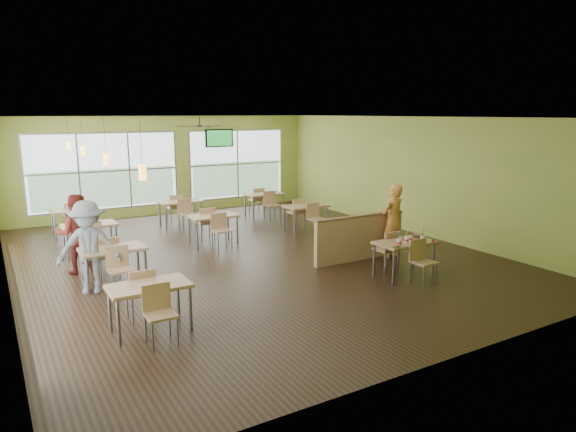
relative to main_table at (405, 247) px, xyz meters
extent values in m
plane|color=black|center=(-2.00, 3.00, -0.63)|extent=(12.00, 12.00, 0.00)
plane|color=white|center=(-2.00, 3.00, 2.57)|extent=(12.00, 12.00, 0.00)
cube|color=#B3BB4B|center=(-2.00, 9.00, 0.97)|extent=(10.00, 0.04, 3.20)
cube|color=#B3BB4B|center=(-2.00, -3.00, 0.97)|extent=(10.00, 0.04, 3.20)
cube|color=#B3BB4B|center=(-7.00, 3.00, 0.97)|extent=(0.04, 12.00, 3.20)
cube|color=#B3BB4B|center=(3.00, 3.00, 0.97)|extent=(0.04, 12.00, 3.20)
cube|color=white|center=(-6.98, 1.00, 0.89)|extent=(0.02, 4.50, 2.35)
cube|color=white|center=(-4.00, 8.98, 0.89)|extent=(4.50, 0.02, 2.35)
cube|color=white|center=(0.50, 8.98, 0.89)|extent=(3.50, 0.02, 2.35)
cube|color=#B7BABC|center=(-6.97, 3.50, -0.28)|extent=(0.04, 9.40, 0.05)
cube|color=#B7BABC|center=(-1.75, 8.97, -0.28)|extent=(8.00, 0.04, 0.05)
cube|color=tan|center=(0.00, 0.00, 0.10)|extent=(1.20, 0.70, 0.04)
cube|color=brown|center=(0.00, 0.00, 0.07)|extent=(1.22, 0.71, 0.01)
cylinder|color=slate|center=(-0.54, -0.29, -0.28)|extent=(0.05, 0.05, 0.71)
cylinder|color=slate|center=(0.54, -0.29, -0.28)|extent=(0.05, 0.05, 0.71)
cylinder|color=slate|center=(-0.54, 0.29, -0.28)|extent=(0.05, 0.05, 0.71)
cylinder|color=slate|center=(0.54, 0.29, -0.28)|extent=(0.05, 0.05, 0.71)
cube|color=tan|center=(0.00, 0.55, -0.18)|extent=(0.42, 0.42, 0.04)
cube|color=tan|center=(0.00, 0.74, 0.04)|extent=(0.42, 0.04, 0.40)
cube|color=tan|center=(0.00, -0.55, -0.18)|extent=(0.42, 0.42, 0.04)
cube|color=tan|center=(0.00, -0.74, 0.04)|extent=(0.42, 0.04, 0.40)
cube|color=tan|center=(0.00, 1.45, -0.13)|extent=(2.40, 0.12, 1.00)
cube|color=brown|center=(0.00, 1.45, 0.39)|extent=(2.40, 0.14, 0.04)
cube|color=tan|center=(-5.20, 0.00, 0.10)|extent=(1.20, 0.70, 0.04)
cube|color=brown|center=(-5.20, 0.00, 0.07)|extent=(1.22, 0.71, 0.01)
cylinder|color=slate|center=(-5.74, -0.29, -0.28)|extent=(0.05, 0.05, 0.71)
cylinder|color=slate|center=(-4.66, -0.29, -0.28)|extent=(0.05, 0.05, 0.71)
cylinder|color=slate|center=(-5.74, 0.29, -0.28)|extent=(0.05, 0.05, 0.71)
cylinder|color=slate|center=(-4.66, 0.29, -0.28)|extent=(0.05, 0.05, 0.71)
cube|color=tan|center=(-5.20, 0.55, -0.18)|extent=(0.42, 0.42, 0.04)
cube|color=tan|center=(-5.20, 0.74, 0.04)|extent=(0.42, 0.04, 0.40)
cube|color=tan|center=(-5.20, -0.55, -0.18)|extent=(0.42, 0.42, 0.04)
cube|color=tan|center=(-5.20, -0.74, 0.04)|extent=(0.42, 0.04, 0.40)
cube|color=tan|center=(-5.20, 2.50, 0.10)|extent=(1.20, 0.70, 0.04)
cube|color=brown|center=(-5.20, 2.50, 0.07)|extent=(1.22, 0.71, 0.01)
cylinder|color=slate|center=(-5.74, 2.21, -0.28)|extent=(0.05, 0.05, 0.71)
cylinder|color=slate|center=(-4.66, 2.21, -0.28)|extent=(0.05, 0.05, 0.71)
cylinder|color=slate|center=(-5.74, 2.79, -0.28)|extent=(0.05, 0.05, 0.71)
cylinder|color=slate|center=(-4.66, 2.79, -0.28)|extent=(0.05, 0.05, 0.71)
cube|color=tan|center=(-5.20, 3.05, -0.18)|extent=(0.42, 0.42, 0.04)
cube|color=tan|center=(-5.20, 3.24, 0.04)|extent=(0.42, 0.04, 0.40)
cube|color=tan|center=(-5.20, 1.95, -0.18)|extent=(0.42, 0.42, 0.04)
cube|color=tan|center=(-5.20, 1.76, 0.04)|extent=(0.42, 0.04, 0.40)
cube|color=tan|center=(-5.20, 5.00, 0.10)|extent=(1.20, 0.70, 0.04)
cube|color=brown|center=(-5.20, 5.00, 0.07)|extent=(1.22, 0.71, 0.01)
cylinder|color=slate|center=(-5.74, 4.71, -0.28)|extent=(0.05, 0.05, 0.71)
cylinder|color=slate|center=(-4.66, 4.71, -0.28)|extent=(0.05, 0.05, 0.71)
cylinder|color=slate|center=(-5.74, 5.29, -0.28)|extent=(0.05, 0.05, 0.71)
cylinder|color=slate|center=(-4.66, 5.29, -0.28)|extent=(0.05, 0.05, 0.71)
cube|color=tan|center=(-5.20, 5.55, -0.18)|extent=(0.42, 0.42, 0.04)
cube|color=tan|center=(-5.20, 5.74, 0.04)|extent=(0.42, 0.04, 0.40)
cube|color=tan|center=(-5.20, 4.45, -0.18)|extent=(0.42, 0.42, 0.04)
cube|color=tan|center=(-5.20, 4.26, 0.04)|extent=(0.42, 0.04, 0.40)
cube|color=tan|center=(-5.20, 7.20, 0.10)|extent=(1.20, 0.70, 0.04)
cube|color=brown|center=(-5.20, 7.20, 0.07)|extent=(1.22, 0.71, 0.01)
cylinder|color=slate|center=(-5.74, 6.91, -0.28)|extent=(0.05, 0.05, 0.71)
cylinder|color=slate|center=(-4.66, 6.91, -0.28)|extent=(0.05, 0.05, 0.71)
cylinder|color=slate|center=(-5.74, 7.49, -0.28)|extent=(0.05, 0.05, 0.71)
cylinder|color=slate|center=(-4.66, 7.49, -0.28)|extent=(0.05, 0.05, 0.71)
cube|color=tan|center=(-5.20, 7.75, -0.18)|extent=(0.42, 0.42, 0.04)
cube|color=tan|center=(-5.20, 7.94, 0.04)|extent=(0.42, 0.04, 0.40)
cube|color=tan|center=(-5.20, 6.65, -0.18)|extent=(0.42, 0.42, 0.04)
cube|color=tan|center=(-5.20, 6.46, 0.04)|extent=(0.42, 0.04, 0.40)
cube|color=tan|center=(-2.30, 4.50, 0.10)|extent=(1.20, 0.70, 0.04)
cube|color=brown|center=(-2.30, 4.50, 0.07)|extent=(1.22, 0.71, 0.01)
cylinder|color=slate|center=(-2.84, 4.21, -0.28)|extent=(0.05, 0.05, 0.71)
cylinder|color=slate|center=(-1.76, 4.21, -0.28)|extent=(0.05, 0.05, 0.71)
cylinder|color=slate|center=(-2.84, 4.79, -0.28)|extent=(0.05, 0.05, 0.71)
cylinder|color=slate|center=(-1.76, 4.79, -0.28)|extent=(0.05, 0.05, 0.71)
cube|color=tan|center=(-2.30, 5.05, -0.18)|extent=(0.42, 0.42, 0.04)
cube|color=tan|center=(-2.30, 5.24, 0.04)|extent=(0.42, 0.04, 0.40)
cube|color=tan|center=(-2.30, 3.95, -0.18)|extent=(0.42, 0.42, 0.04)
cube|color=tan|center=(-2.30, 3.76, 0.04)|extent=(0.42, 0.04, 0.40)
cube|color=tan|center=(-2.30, 7.00, 0.10)|extent=(1.20, 0.70, 0.04)
cube|color=brown|center=(-2.30, 7.00, 0.07)|extent=(1.22, 0.71, 0.01)
cylinder|color=slate|center=(-2.84, 6.71, -0.28)|extent=(0.05, 0.05, 0.71)
cylinder|color=slate|center=(-1.76, 6.71, -0.28)|extent=(0.05, 0.05, 0.71)
cylinder|color=slate|center=(-2.84, 7.29, -0.28)|extent=(0.05, 0.05, 0.71)
cylinder|color=slate|center=(-1.76, 7.29, -0.28)|extent=(0.05, 0.05, 0.71)
cube|color=tan|center=(-2.30, 7.55, -0.18)|extent=(0.42, 0.42, 0.04)
cube|color=tan|center=(-2.30, 7.74, 0.04)|extent=(0.42, 0.04, 0.40)
cube|color=tan|center=(-2.30, 6.45, -0.18)|extent=(0.42, 0.42, 0.04)
cube|color=tan|center=(-2.30, 6.26, 0.04)|extent=(0.42, 0.04, 0.40)
cube|color=tan|center=(0.50, 4.50, 0.10)|extent=(1.20, 0.70, 0.04)
cube|color=brown|center=(0.50, 4.50, 0.07)|extent=(1.22, 0.71, 0.01)
cylinder|color=slate|center=(-0.04, 4.21, -0.28)|extent=(0.05, 0.05, 0.71)
cylinder|color=slate|center=(1.04, 4.21, -0.28)|extent=(0.05, 0.05, 0.71)
cylinder|color=slate|center=(-0.04, 4.79, -0.28)|extent=(0.05, 0.05, 0.71)
cylinder|color=slate|center=(1.04, 4.79, -0.28)|extent=(0.05, 0.05, 0.71)
cube|color=tan|center=(0.50, 5.05, -0.18)|extent=(0.42, 0.42, 0.04)
cube|color=tan|center=(0.50, 5.24, 0.04)|extent=(0.42, 0.04, 0.40)
cube|color=tan|center=(0.50, 3.95, -0.18)|extent=(0.42, 0.42, 0.04)
cube|color=tan|center=(0.50, 3.76, 0.04)|extent=(0.42, 0.04, 0.40)
cube|color=tan|center=(0.50, 7.00, 0.10)|extent=(1.20, 0.70, 0.04)
cube|color=brown|center=(0.50, 7.00, 0.07)|extent=(1.22, 0.71, 0.01)
cylinder|color=slate|center=(-0.04, 6.71, -0.28)|extent=(0.05, 0.05, 0.71)
cylinder|color=slate|center=(1.04, 6.71, -0.28)|extent=(0.05, 0.05, 0.71)
cylinder|color=slate|center=(-0.04, 7.29, -0.28)|extent=(0.05, 0.05, 0.71)
cylinder|color=slate|center=(1.04, 7.29, -0.28)|extent=(0.05, 0.05, 0.71)
cube|color=tan|center=(0.50, 7.55, -0.18)|extent=(0.42, 0.42, 0.04)
cube|color=tan|center=(0.50, 7.74, 0.04)|extent=(0.42, 0.04, 0.40)
cube|color=tan|center=(0.50, 6.45, -0.18)|extent=(0.42, 0.42, 0.04)
cube|color=tan|center=(0.50, 6.26, 0.04)|extent=(0.42, 0.04, 0.40)
cylinder|color=#2D2119|center=(-5.20, 0.00, 2.22)|extent=(0.01, 0.01, 0.70)
cylinder|color=#FFAC33|center=(-5.20, 0.00, 1.82)|extent=(0.11, 0.11, 0.22)
cylinder|color=#2D2119|center=(-5.20, 2.50, 2.22)|extent=(0.01, 0.01, 0.70)
cylinder|color=#FFAC33|center=(-5.20, 2.50, 1.82)|extent=(0.11, 0.11, 0.22)
cylinder|color=#2D2119|center=(-5.20, 5.00, 2.22)|extent=(0.01, 0.01, 0.70)
cylinder|color=#FFAC33|center=(-5.20, 5.00, 1.82)|extent=(0.11, 0.11, 0.22)
cylinder|color=#2D2119|center=(-5.20, 7.20, 2.22)|extent=(0.01, 0.01, 0.70)
cylinder|color=#FFAC33|center=(-5.20, 7.20, 1.82)|extent=(0.11, 0.11, 0.22)
cylinder|color=#2D2119|center=(-2.00, 6.00, 2.45)|extent=(0.03, 0.03, 0.24)
cylinder|color=#2D2119|center=(-2.00, 6.00, 2.31)|extent=(0.16, 0.16, 0.06)
cube|color=#2D2119|center=(-1.65, 6.00, 2.31)|extent=(0.55, 0.10, 0.01)
cube|color=#2D2119|center=(-2.00, 6.35, 2.31)|extent=(0.10, 0.55, 0.01)
cube|color=#2D2119|center=(-2.35, 6.00, 2.31)|extent=(0.55, 0.10, 0.01)
cube|color=#2D2119|center=(-2.00, 5.65, 2.31)|extent=(0.10, 0.55, 0.01)
cube|color=black|center=(-0.20, 8.90, 1.82)|extent=(1.00, 0.06, 0.60)
cube|color=green|center=(-0.20, 8.87, 1.82)|extent=(0.90, 0.01, 0.52)
imported|color=#D45B17|center=(0.79, 1.24, 0.23)|extent=(0.69, 0.51, 1.71)
imported|color=maroon|center=(-5.67, 3.69, 0.20)|extent=(0.93, 0.79, 1.67)
imported|color=slate|center=(-5.67, 2.28, 0.24)|extent=(1.27, 0.95, 1.74)
cone|color=white|center=(-0.36, -0.23, 0.18)|extent=(0.10, 0.10, 0.13)
cylinder|color=red|center=(-0.36, -0.23, 0.19)|extent=(0.09, 0.09, 0.04)
cylinder|color=white|center=(-0.36, -0.23, 0.25)|extent=(0.10, 0.10, 0.01)
cylinder|color=blue|center=(-0.36, -0.23, 0.37)|extent=(0.01, 0.06, 0.23)
cone|color=white|center=(-0.08, -0.14, 0.18)|extent=(0.10, 0.10, 0.13)
cylinder|color=red|center=(-0.08, -0.14, 0.19)|extent=(0.09, 0.09, 0.04)
cylinder|color=white|center=(-0.08, -0.14, 0.25)|extent=(0.10, 0.10, 0.01)
cylinder|color=yellow|center=(-0.08, -0.14, 0.37)|extent=(0.03, 0.06, 0.23)
cone|color=white|center=(0.06, -0.10, 0.18)|extent=(0.09, 0.09, 0.12)
cylinder|color=red|center=(0.06, -0.10, 0.18)|extent=(0.08, 0.08, 0.03)
cylinder|color=white|center=(0.06, -0.10, 0.24)|extent=(0.09, 0.09, 0.01)
cylinder|color=red|center=(0.06, -0.10, 0.34)|extent=(0.03, 0.05, 0.21)
cone|color=white|center=(0.24, -0.25, 0.18)|extent=(0.09, 0.09, 0.13)
cylinder|color=red|center=(0.24, -0.25, 0.18)|extent=(0.09, 0.09, 0.04)
cylinder|color=white|center=(0.24, -0.25, 0.25)|extent=(0.10, 0.10, 0.01)
cylinder|color=red|center=(0.24, -0.25, 0.36)|extent=(0.02, 0.06, 0.23)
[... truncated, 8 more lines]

